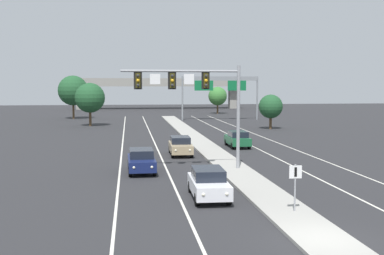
% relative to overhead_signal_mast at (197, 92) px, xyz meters
% --- Properties ---
extents(ground_plane, '(260.00, 260.00, 0.00)m').
position_rel_overhead_signal_mast_xyz_m(ground_plane, '(2.64, -15.66, -5.53)').
color(ground_plane, '#28282B').
extents(median_island, '(2.40, 110.00, 0.15)m').
position_rel_overhead_signal_mast_xyz_m(median_island, '(2.64, 2.34, -5.45)').
color(median_island, '#9E9B93').
rests_on(median_island, ground).
extents(lane_stripe_oncoming_center, '(0.14, 100.00, 0.01)m').
position_rel_overhead_signal_mast_xyz_m(lane_stripe_oncoming_center, '(-2.06, 9.34, -5.52)').
color(lane_stripe_oncoming_center, silver).
rests_on(lane_stripe_oncoming_center, ground).
extents(lane_stripe_receding_center, '(0.14, 100.00, 0.01)m').
position_rel_overhead_signal_mast_xyz_m(lane_stripe_receding_center, '(7.34, 9.34, -5.52)').
color(lane_stripe_receding_center, silver).
rests_on(lane_stripe_receding_center, ground).
extents(edge_stripe_left, '(0.14, 100.00, 0.01)m').
position_rel_overhead_signal_mast_xyz_m(edge_stripe_left, '(-5.36, 9.34, -5.52)').
color(edge_stripe_left, silver).
rests_on(edge_stripe_left, ground).
extents(edge_stripe_right, '(0.14, 100.00, 0.01)m').
position_rel_overhead_signal_mast_xyz_m(edge_stripe_right, '(10.64, 9.34, -5.52)').
color(edge_stripe_right, silver).
rests_on(edge_stripe_right, ground).
extents(overhead_signal_mast, '(8.26, 0.44, 7.20)m').
position_rel_overhead_signal_mast_xyz_m(overhead_signal_mast, '(0.00, 0.00, 0.00)').
color(overhead_signal_mast, gray).
rests_on(overhead_signal_mast, median_island).
extents(median_sign_post, '(0.60, 0.10, 2.20)m').
position_rel_overhead_signal_mast_xyz_m(median_sign_post, '(2.91, -11.74, -3.94)').
color(median_sign_post, gray).
rests_on(median_sign_post, median_island).
extents(car_oncoming_white, '(1.89, 4.50, 1.58)m').
position_rel_overhead_signal_mast_xyz_m(car_oncoming_white, '(-0.54, -8.06, -4.71)').
color(car_oncoming_white, silver).
rests_on(car_oncoming_white, ground).
extents(car_oncoming_navy, '(1.88, 4.49, 1.58)m').
position_rel_overhead_signal_mast_xyz_m(car_oncoming_navy, '(-3.87, 0.05, -4.71)').
color(car_oncoming_navy, '#141E4C').
rests_on(car_oncoming_navy, ground).
extents(car_oncoming_tan, '(1.90, 4.50, 1.58)m').
position_rel_overhead_signal_mast_xyz_m(car_oncoming_tan, '(-0.33, 7.73, -4.71)').
color(car_oncoming_tan, tan).
rests_on(car_oncoming_tan, ground).
extents(car_receding_green, '(1.85, 4.48, 1.58)m').
position_rel_overhead_signal_mast_xyz_m(car_receding_green, '(5.69, 12.20, -4.71)').
color(car_receding_green, '#195633').
rests_on(car_receding_green, ground).
extents(highway_sign_gantry, '(13.28, 0.42, 7.50)m').
position_rel_overhead_signal_mast_xyz_m(highway_sign_gantry, '(10.84, 47.76, 0.64)').
color(highway_sign_gantry, gray).
rests_on(highway_sign_gantry, ground).
extents(overpass_bridge, '(42.40, 6.40, 7.65)m').
position_rel_overhead_signal_mast_xyz_m(overpass_bridge, '(2.64, 87.91, 0.26)').
color(overpass_bridge, gray).
rests_on(overpass_bridge, ground).
extents(tree_far_right_c, '(3.89, 3.89, 5.63)m').
position_rel_overhead_signal_mast_xyz_m(tree_far_right_c, '(13.79, 65.98, -1.85)').
color(tree_far_right_c, '#4C3823').
rests_on(tree_far_right_c, ground).
extents(tree_far_left_a, '(4.36, 4.36, 6.32)m').
position_rel_overhead_signal_mast_xyz_m(tree_far_left_a, '(-10.30, 38.53, -1.40)').
color(tree_far_left_a, '#4C3823').
rests_on(tree_far_left_a, ground).
extents(tree_far_right_a, '(3.26, 3.26, 4.71)m').
position_rel_overhead_signal_mast_xyz_m(tree_far_right_a, '(14.50, 30.43, -2.46)').
color(tree_far_right_a, '#4C3823').
rests_on(tree_far_right_a, ground).
extents(tree_far_left_b, '(5.31, 5.31, 7.68)m').
position_rel_overhead_signal_mast_xyz_m(tree_far_left_b, '(-14.45, 54.33, -0.51)').
color(tree_far_left_b, '#4C3823').
rests_on(tree_far_left_b, ground).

